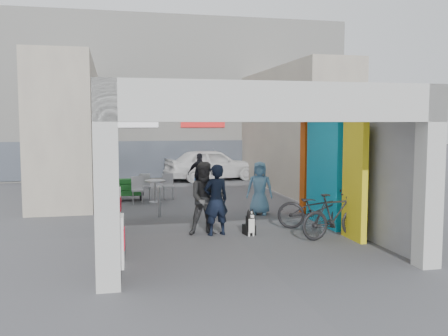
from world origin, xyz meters
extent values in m
plane|color=#505055|center=(0.00, 0.00, 0.00)|extent=(90.00, 90.00, 0.00)
cube|color=beige|center=(-3.00, -4.00, 1.75)|extent=(0.40, 0.40, 3.50)
cube|color=beige|center=(-3.00, 2.00, 1.75)|extent=(0.40, 0.40, 3.50)
cube|color=beige|center=(3.00, -4.00, 1.75)|extent=(0.40, 0.40, 3.50)
cube|color=#DC510C|center=(3.00, 2.00, 1.75)|extent=(0.40, 0.40, 3.50)
plane|color=beige|center=(-3.00, -1.00, 1.75)|extent=(0.00, 6.40, 6.40)
plane|color=#9A9A9F|center=(3.00, -1.00, 1.75)|extent=(0.00, 6.40, 6.40)
cube|color=#0CA3CF|center=(2.70, 0.20, 1.40)|extent=(0.15, 2.00, 2.80)
cube|color=yellow|center=(2.70, -1.60, 1.40)|extent=(0.15, 1.00, 2.80)
plane|color=#A9A9A5|center=(0.00, -1.00, 3.50)|extent=(6.40, 6.40, 0.00)
cube|color=beige|center=(0.00, 2.05, 3.15)|extent=(6.40, 0.30, 0.70)
cube|color=beige|center=(0.00, -4.05, 3.15)|extent=(6.40, 0.30, 0.70)
cube|color=silver|center=(0.00, 2.22, 3.10)|extent=(4.20, 0.05, 0.55)
cube|color=silver|center=(0.00, 14.00, 4.00)|extent=(18.00, 4.00, 8.00)
cube|color=#515966|center=(0.00, 11.95, 1.00)|extent=(16.20, 0.06, 1.80)
cube|color=white|center=(-2.00, 11.96, 2.80)|extent=(2.60, 0.06, 0.50)
cube|color=red|center=(1.50, 11.96, 2.80)|extent=(2.20, 0.06, 0.50)
cube|color=#BFB59E|center=(-4.50, 7.50, 2.50)|extent=(2.00, 9.00, 5.00)
cube|color=#BFB59E|center=(4.50, 7.50, 2.50)|extent=(2.00, 9.00, 5.00)
cylinder|color=#92949A|center=(-1.57, 2.28, 0.45)|extent=(0.09, 0.09, 0.90)
cylinder|color=#92949A|center=(0.13, 2.37, 0.49)|extent=(0.09, 0.09, 0.98)
cylinder|color=#92949A|center=(1.56, 2.44, 0.49)|extent=(0.09, 0.09, 0.98)
cube|color=silver|center=(-2.75, -2.68, 0.50)|extent=(0.10, 0.55, 1.00)
cube|color=red|center=(-2.71, -2.68, 0.55)|extent=(0.06, 0.39, 0.40)
cube|color=silver|center=(-2.75, 1.49, 0.50)|extent=(0.12, 0.55, 1.00)
cube|color=red|center=(-2.71, 1.49, 0.55)|extent=(0.07, 0.39, 0.40)
cylinder|color=#ABABB0|center=(-1.45, 5.06, 0.37)|extent=(0.06, 0.06, 0.75)
cylinder|color=#ABABB0|center=(-1.45, 5.06, 0.01)|extent=(0.46, 0.46, 0.02)
cylinder|color=#ABABB0|center=(-1.45, 5.06, 0.75)|extent=(0.73, 0.73, 0.05)
cube|color=#ABABB0|center=(-2.08, 4.85, 0.23)|extent=(0.39, 0.39, 0.47)
cube|color=#ABABB0|center=(-2.08, 5.04, 0.70)|extent=(0.39, 0.05, 0.47)
cube|color=#ABABB0|center=(-0.93, 5.58, 0.23)|extent=(0.39, 0.39, 0.47)
cube|color=#ABABB0|center=(-0.93, 5.77, 0.70)|extent=(0.39, 0.05, 0.47)
cube|color=#ABABB0|center=(-1.77, 5.68, 0.23)|extent=(0.39, 0.39, 0.47)
cube|color=#ABABB0|center=(-1.77, 5.87, 0.70)|extent=(0.39, 0.05, 0.47)
cube|color=black|center=(-2.41, 5.70, 0.14)|extent=(1.15, 0.58, 0.29)
cube|color=#1B6127|center=(-2.41, 5.56, 0.29)|extent=(0.96, 0.34, 0.17)
cube|color=#1B6127|center=(-2.41, 5.70, 0.48)|extent=(0.96, 0.34, 0.17)
cube|color=#1B6127|center=(-2.41, 5.84, 0.67)|extent=(0.96, 0.34, 0.17)
cube|color=#1B6127|center=(0.73, 8.37, 0.14)|extent=(0.54, 0.48, 0.28)
cube|color=#295399|center=(0.73, 8.37, 0.42)|extent=(0.54, 0.48, 0.28)
cube|color=black|center=(0.40, -0.55, 0.12)|extent=(0.24, 0.33, 0.24)
cube|color=black|center=(0.40, -0.68, 0.31)|extent=(0.19, 0.16, 0.37)
cube|color=white|center=(0.40, -0.77, 0.27)|extent=(0.15, 0.03, 0.35)
cylinder|color=white|center=(0.34, -0.75, 0.14)|extent=(0.04, 0.04, 0.29)
cylinder|color=white|center=(0.46, -0.75, 0.14)|extent=(0.04, 0.04, 0.29)
sphere|color=black|center=(0.40, -0.70, 0.53)|extent=(0.19, 0.19, 0.19)
cube|color=white|center=(0.40, -0.80, 0.51)|extent=(0.08, 0.12, 0.06)
cone|color=black|center=(0.35, -0.66, 0.62)|extent=(0.07, 0.07, 0.08)
cone|color=black|center=(0.45, -0.66, 0.62)|extent=(0.07, 0.07, 0.08)
imported|color=black|center=(-0.42, -0.43, 0.88)|extent=(0.72, 0.55, 1.76)
imported|color=#404143|center=(-0.64, -0.31, 0.91)|extent=(0.92, 0.74, 1.82)
imported|color=#6091BA|center=(1.44, 2.03, 0.81)|extent=(0.92, 0.75, 1.61)
imported|color=black|center=(0.43, 6.71, 0.80)|extent=(0.98, 0.50, 1.60)
imported|color=black|center=(2.30, -0.40, 0.55)|extent=(2.21, 1.55, 1.10)
imported|color=black|center=(2.30, -1.41, 0.55)|extent=(1.90, 0.87, 1.10)
imported|color=white|center=(1.78, 11.23, 0.77)|extent=(4.76, 2.59, 1.54)
camera|label=1|loc=(-2.89, -12.37, 2.79)|focal=40.00mm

